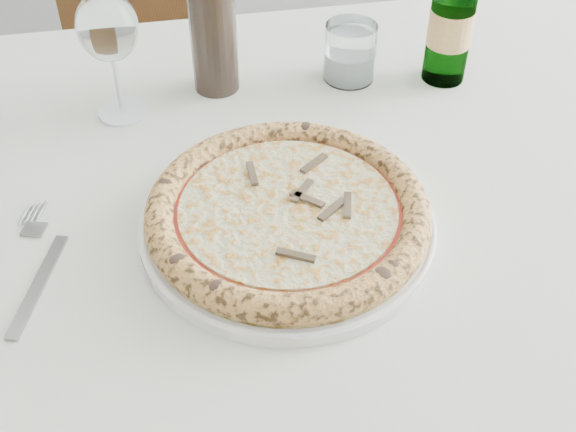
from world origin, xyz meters
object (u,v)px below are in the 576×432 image
at_px(plate, 288,224).
at_px(pizza, 288,212).
at_px(beer_bottle, 452,17).
at_px(chair_far, 142,35).
at_px(wine_glass, 108,30).
at_px(wine_bottle, 212,15).
at_px(tumbler, 350,56).
at_px(dining_table, 265,231).

distance_m(plate, pizza, 0.02).
xyz_separation_m(pizza, beer_bottle, (0.30, 0.23, 0.07)).
distance_m(plate, beer_bottle, 0.39).
xyz_separation_m(chair_far, pizza, (0.05, -0.90, 0.25)).
height_order(wine_glass, wine_bottle, wine_bottle).
bearing_deg(wine_glass, pizza, -63.03).
distance_m(plate, tumbler, 0.32).
height_order(dining_table, chair_far, chair_far).
distance_m(pizza, wine_bottle, 0.31).
relative_size(pizza, wine_bottle, 1.21).
relative_size(dining_table, chair_far, 1.57).
relative_size(tumbler, beer_bottle, 0.35).
bearing_deg(tumbler, chair_far, 109.54).
height_order(chair_far, plate, chair_far).
relative_size(wine_glass, tumbler, 2.12).
bearing_deg(plate, tumbler, 57.31).
bearing_deg(plate, dining_table, 90.00).
relative_size(pizza, wine_glass, 1.81).
bearing_deg(beer_bottle, dining_table, -156.29).
bearing_deg(dining_table, tumbler, 44.53).
bearing_deg(tumbler, dining_table, -135.47).
height_order(dining_table, beer_bottle, beer_bottle).
bearing_deg(wine_glass, tumbler, -1.00).
bearing_deg(wine_bottle, chair_far, 94.02).
height_order(chair_far, beer_bottle, beer_bottle).
xyz_separation_m(dining_table, wine_glass, (-0.14, 0.18, 0.21)).
xyz_separation_m(dining_table, beer_bottle, (0.30, 0.13, 0.19)).
relative_size(dining_table, pizza, 4.80).
relative_size(chair_far, plate, 2.90).
relative_size(plate, wine_glass, 1.90).
height_order(plate, beer_bottle, beer_bottle).
bearing_deg(beer_bottle, wine_bottle, 166.95).
bearing_deg(wine_bottle, plate, -88.54).
bearing_deg(tumbler, wine_bottle, 170.07).
distance_m(dining_table, chair_far, 0.81).
bearing_deg(wine_glass, dining_table, -51.45).
xyz_separation_m(plate, pizza, (-0.00, -0.00, 0.02)).
distance_m(pizza, tumbler, 0.32).
bearing_deg(wine_glass, wine_bottle, 11.19).
xyz_separation_m(plate, beer_bottle, (0.30, 0.23, 0.08)).
height_order(tumbler, beer_bottle, beer_bottle).
xyz_separation_m(tumbler, wine_bottle, (-0.18, 0.03, 0.07)).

